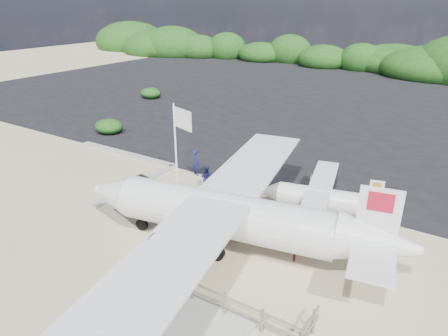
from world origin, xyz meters
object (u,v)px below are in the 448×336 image
at_px(aircraft_large, 432,143).
at_px(baggage_cart, 148,202).
at_px(crew_b, 206,178).
at_px(signboard, 282,254).
at_px(aircraft_small, 243,87).
at_px(crew_c, 280,201).
at_px(flagpole, 180,236).
at_px(crew_a, 196,162).

bearing_deg(aircraft_large, baggage_cart, 47.82).
bearing_deg(baggage_cart, crew_b, 75.80).
height_order(baggage_cart, signboard, signboard).
bearing_deg(crew_b, baggage_cart, 54.40).
relative_size(signboard, aircraft_small, 0.23).
distance_m(baggage_cart, crew_c, 7.52).
height_order(flagpole, crew_a, flagpole).
xyz_separation_m(baggage_cart, aircraft_small, (-11.67, 31.39, 0.00)).
distance_m(signboard, crew_a, 10.04).
bearing_deg(crew_c, baggage_cart, 7.29).
distance_m(flagpole, signboard, 5.03).
bearing_deg(crew_a, baggage_cart, 113.39).
distance_m(baggage_cart, crew_a, 4.68).
relative_size(crew_a, crew_b, 1.16).
bearing_deg(signboard, crew_a, 164.72).
xyz_separation_m(crew_a, aircraft_small, (-11.76, 26.79, -0.89)).
distance_m(aircraft_large, aircraft_small, 26.71).
xyz_separation_m(signboard, aircraft_large, (3.82, 20.53, 0.00)).
relative_size(crew_b, aircraft_large, 0.09).
height_order(baggage_cart, crew_c, crew_c).
xyz_separation_m(signboard, crew_b, (-6.75, 3.73, 0.77)).
distance_m(baggage_cart, aircraft_large, 23.53).
xyz_separation_m(crew_b, aircraft_large, (10.57, 16.80, -0.77)).
height_order(flagpole, aircraft_small, flagpole).
xyz_separation_m(signboard, crew_a, (-8.56, 5.17, 0.89)).
bearing_deg(aircraft_small, signboard, 110.32).
height_order(signboard, aircraft_small, aircraft_small).
bearing_deg(aircraft_large, crew_a, 40.96).
height_order(baggage_cart, crew_b, crew_b).
height_order(aircraft_large, aircraft_small, aircraft_large).
xyz_separation_m(baggage_cart, crew_b, (1.90, 3.16, 0.77)).
distance_m(flagpole, crew_c, 5.66).
xyz_separation_m(flagpole, crew_c, (3.16, 4.63, 0.78)).
distance_m(crew_a, crew_c, 7.08).
bearing_deg(crew_b, crew_c, 171.36).
bearing_deg(signboard, aircraft_large, 95.32).
distance_m(crew_a, aircraft_small, 29.28).
bearing_deg(crew_a, aircraft_large, -104.32).
relative_size(crew_b, crew_c, 0.99).
xyz_separation_m(crew_a, crew_b, (1.81, -1.43, -0.12)).
height_order(baggage_cart, crew_a, crew_a).
xyz_separation_m(crew_c, aircraft_large, (5.53, 17.16, -0.78)).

